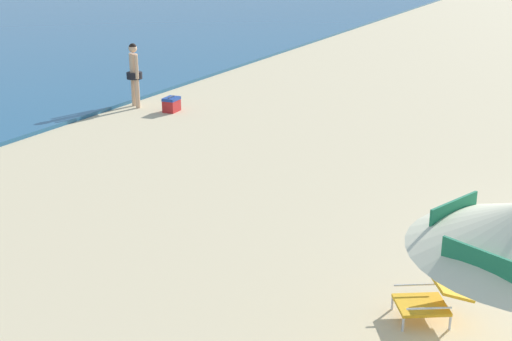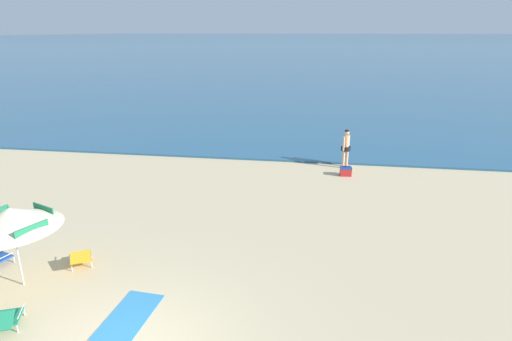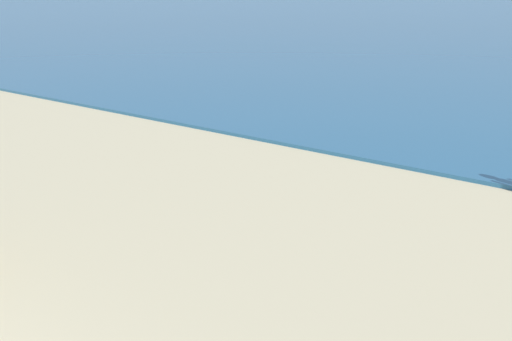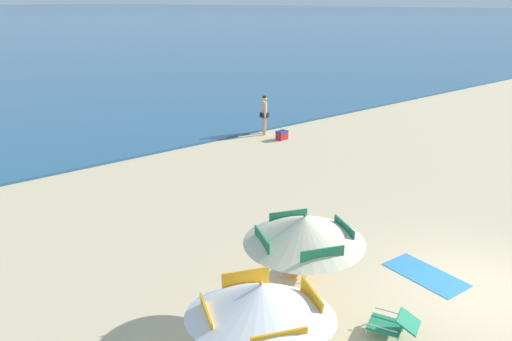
% 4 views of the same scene
% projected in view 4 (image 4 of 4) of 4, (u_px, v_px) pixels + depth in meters
% --- Properties ---
extents(ground_plane, '(800.00, 800.00, 0.00)m').
position_uv_depth(ground_plane, '(485.00, 292.00, 10.50)').
color(ground_plane, '#D1BA8E').
extents(beach_umbrella_striped_main, '(2.98, 2.98, 2.16)m').
position_uv_depth(beach_umbrella_striped_main, '(304.00, 230.00, 9.21)').
color(beach_umbrella_striped_main, silver).
rests_on(beach_umbrella_striped_main, ground).
extents(beach_umbrella_striped_second, '(3.19, 3.19, 2.16)m').
position_uv_depth(beach_umbrella_striped_second, '(261.00, 300.00, 7.16)').
color(beach_umbrella_striped_second, silver).
rests_on(beach_umbrella_striped_second, ground).
extents(lounge_chair_under_umbrella, '(0.89, 1.00, 0.50)m').
position_uv_depth(lounge_chair_under_umbrella, '(302.00, 264.00, 11.06)').
color(lounge_chair_under_umbrella, gold).
rests_on(lounge_chair_under_umbrella, ground).
extents(lounge_chair_beside_umbrella, '(0.83, 1.02, 0.52)m').
position_uv_depth(lounge_chair_beside_umbrella, '(393.00, 324.00, 9.03)').
color(lounge_chair_beside_umbrella, '#1E7F56').
rests_on(lounge_chair_beside_umbrella, ground).
extents(lounge_chair_spare_folded, '(0.79, 1.01, 0.52)m').
position_uv_depth(lounge_chair_spare_folded, '(229.00, 313.00, 9.35)').
color(lounge_chair_spare_folded, '#1E4799').
rests_on(lounge_chair_spare_folded, ground).
extents(person_standing_near_shore, '(0.44, 0.47, 1.80)m').
position_uv_depth(person_standing_near_shore, '(264.00, 112.00, 22.59)').
color(person_standing_near_shore, '#D8A87F').
rests_on(person_standing_near_shore, ground).
extents(cooler_box, '(0.52, 0.39, 0.43)m').
position_uv_depth(cooler_box, '(282.00, 135.00, 21.96)').
color(cooler_box, red).
rests_on(cooler_box, ground).
extents(beach_towel, '(1.03, 1.86, 0.01)m').
position_uv_depth(beach_towel, '(425.00, 275.00, 11.16)').
color(beach_towel, '#3384BC').
rests_on(beach_towel, ground).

